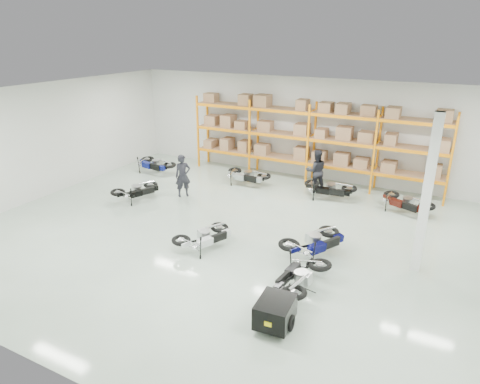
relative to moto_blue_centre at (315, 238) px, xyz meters
The scene contains 14 objects.
room 2.92m from the moto_blue_centre, behind, with size 18.00×18.00×18.00m.
pallet_rack 7.14m from the moto_blue_centre, 110.21° to the left, with size 11.28×0.98×3.62m.
structural_column 3.31m from the moto_blue_centre, 11.31° to the left, with size 0.25×0.25×4.50m, color white.
moto_blue_centre is the anchor object (origin of this frame).
moto_silver_left 3.36m from the moto_blue_centre, 159.82° to the right, with size 0.77×1.72×1.05m, color silver, non-canonical shape.
moto_black_far_left 7.81m from the moto_blue_centre, behind, with size 0.76×1.71×1.05m, color black, non-canonical shape.
moto_touring_right 2.03m from the moto_blue_centre, 82.85° to the right, with size 0.83×1.87×1.14m, color black, non-canonical shape.
trailer 3.63m from the moto_blue_centre, 86.00° to the right, with size 0.86×1.65×0.68m.
moto_back_a 10.21m from the moto_blue_centre, 155.68° to the left, with size 0.84×1.89×1.16m, color navy, non-canonical shape.
moto_back_b 6.66m from the moto_blue_centre, 134.62° to the left, with size 0.80×1.80×1.10m, color #A4AAAE, non-canonical shape.
moto_back_c 4.88m from the moto_blue_centre, 101.51° to the left, with size 0.81×1.83×1.12m, color black, non-canonical shape.
moto_back_d 5.08m from the moto_blue_centre, 67.44° to the left, with size 0.78×1.76×1.07m, color #41120D, non-canonical shape.
person_left 6.76m from the moto_blue_centre, 159.97° to the left, with size 0.64×0.42×1.74m, color black.
person_back 5.59m from the moto_blue_centre, 107.95° to the left, with size 0.88×0.69×1.81m, color black.
Camera 1 is at (5.68, -11.24, 6.38)m, focal length 32.00 mm.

